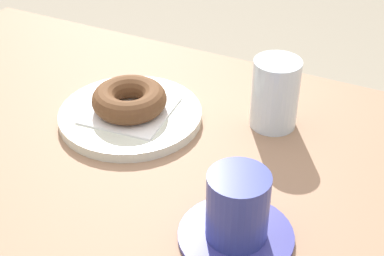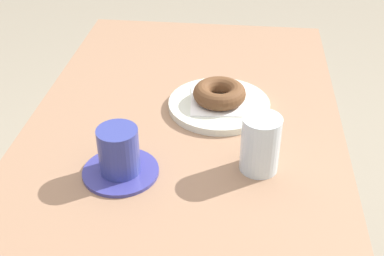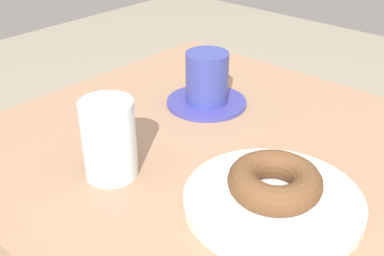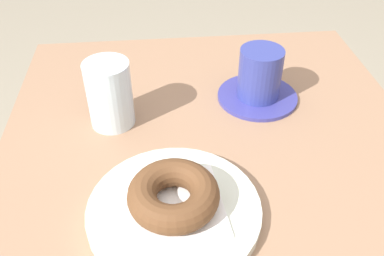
{
  "view_description": "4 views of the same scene",
  "coord_description": "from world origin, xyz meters",
  "px_view_note": "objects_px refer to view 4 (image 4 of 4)",
  "views": [
    {
      "loc": [
        0.39,
        -0.53,
        1.25
      ],
      "look_at": [
        0.11,
        0.03,
        0.81
      ],
      "focal_mm": 53.86,
      "sensor_mm": 36.0,
      "label": 1
    },
    {
      "loc": [
        0.89,
        0.11,
        1.33
      ],
      "look_at": [
        0.13,
        0.02,
        0.81
      ],
      "focal_mm": 47.26,
      "sensor_mm": 36.0,
      "label": 2
    },
    {
      "loc": [
        -0.24,
        0.47,
        1.13
      ],
      "look_at": [
        0.14,
        0.05,
        0.81
      ],
      "focal_mm": 45.0,
      "sensor_mm": 36.0,
      "label": 3
    },
    {
      "loc": [
        -0.34,
        0.08,
        1.17
      ],
      "look_at": [
        0.12,
        0.03,
        0.8
      ],
      "focal_mm": 39.09,
      "sensor_mm": 36.0,
      "label": 4
    }
  ],
  "objects_px": {
    "plate_chocolate_ring": "(174,210)",
    "coffee_cup": "(259,78)",
    "water_glass": "(110,94)",
    "donut_chocolate_ring": "(173,195)"
  },
  "relations": [
    {
      "from": "plate_chocolate_ring",
      "to": "coffee_cup",
      "type": "xyz_separation_m",
      "value": [
        0.23,
        -0.16,
        0.03
      ]
    },
    {
      "from": "donut_chocolate_ring",
      "to": "plate_chocolate_ring",
      "type": "bearing_deg",
      "value": 0.0
    },
    {
      "from": "plate_chocolate_ring",
      "to": "water_glass",
      "type": "distance_m",
      "value": 0.21
    },
    {
      "from": "plate_chocolate_ring",
      "to": "coffee_cup",
      "type": "height_order",
      "value": "coffee_cup"
    },
    {
      "from": "donut_chocolate_ring",
      "to": "coffee_cup",
      "type": "height_order",
      "value": "coffee_cup"
    },
    {
      "from": "plate_chocolate_ring",
      "to": "water_glass",
      "type": "height_order",
      "value": "water_glass"
    },
    {
      "from": "plate_chocolate_ring",
      "to": "water_glass",
      "type": "relative_size",
      "value": 2.03
    },
    {
      "from": "donut_chocolate_ring",
      "to": "water_glass",
      "type": "distance_m",
      "value": 0.21
    },
    {
      "from": "plate_chocolate_ring",
      "to": "donut_chocolate_ring",
      "type": "distance_m",
      "value": 0.03
    },
    {
      "from": "donut_chocolate_ring",
      "to": "coffee_cup",
      "type": "distance_m",
      "value": 0.28
    }
  ]
}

